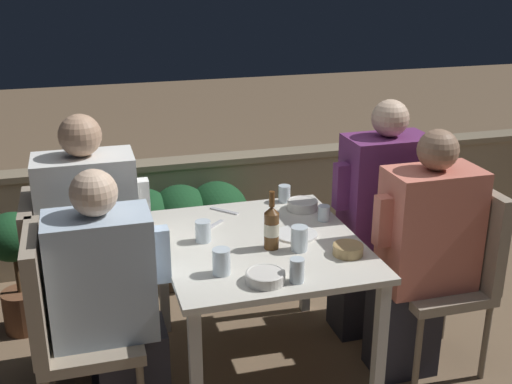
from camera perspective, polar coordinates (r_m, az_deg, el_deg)
ground_plane at (r=3.39m, az=0.38°, el=-15.27°), size 16.00×16.00×0.00m
parapet_wall at (r=4.41m, az=-4.65°, el=-1.26°), size 9.00×0.18×0.70m
dining_table at (r=3.07m, az=0.40°, el=-5.77°), size 0.92×1.05×0.70m
planter_hedge at (r=4.09m, az=-6.62°, el=-3.20°), size 0.86×0.47×0.63m
chair_left_near at (r=2.82m, az=-16.81°, el=-10.67°), size 0.43×0.43×0.95m
person_blue_shirt at (r=2.80m, az=-12.63°, el=-9.66°), size 0.50×0.26×1.19m
chair_left_far at (r=3.17m, az=-17.36°, el=-7.13°), size 0.43×0.43×0.95m
person_white_polo at (r=3.12m, az=-13.86°, el=-5.12°), size 0.51×0.26×1.32m
chair_right_near at (r=3.31m, az=17.45°, el=-5.93°), size 0.43×0.43×0.95m
person_coral_top at (r=3.18m, az=14.46°, el=-5.51°), size 0.50×0.26×1.24m
chair_right_far at (r=3.60m, az=13.54°, el=-3.37°), size 0.43×0.43×0.95m
person_purple_stripe at (r=3.47m, az=10.74°, el=-2.44°), size 0.50×0.26×1.30m
beer_bottle at (r=2.93m, az=1.39°, el=-3.11°), size 0.07×0.07×0.28m
plate_0 at (r=3.10m, az=3.60°, el=-3.77°), size 0.21×0.21×0.01m
bowl_0 at (r=2.92m, az=8.18°, el=-5.03°), size 0.14×0.14×0.05m
bowl_1 at (r=2.66m, az=0.84°, el=-7.50°), size 0.17×0.17×0.05m
bowl_2 at (r=3.41m, az=4.14°, el=-1.10°), size 0.16×0.16×0.05m
glass_cup_0 at (r=2.93m, az=3.87°, el=-4.15°), size 0.08×0.08×0.12m
glass_cup_1 at (r=2.72m, az=-3.09°, el=-6.20°), size 0.08×0.08×0.11m
glass_cup_2 at (r=2.66m, az=3.65°, el=-6.96°), size 0.06×0.06×0.10m
glass_cup_3 at (r=3.27m, az=6.05°, el=-1.88°), size 0.06×0.06×0.08m
glass_cup_4 at (r=3.03m, az=-4.73°, el=-3.49°), size 0.07×0.07×0.10m
glass_cup_5 at (r=3.50m, az=2.54°, el=-0.15°), size 0.07×0.07×0.09m
fork_0 at (r=3.20m, az=-3.91°, el=-3.04°), size 0.14×0.13×0.01m
fork_1 at (r=3.38m, az=-2.85°, el=-1.69°), size 0.13×0.14×0.01m
potted_plant at (r=3.71m, az=-20.59°, el=-5.74°), size 0.29×0.29×0.70m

